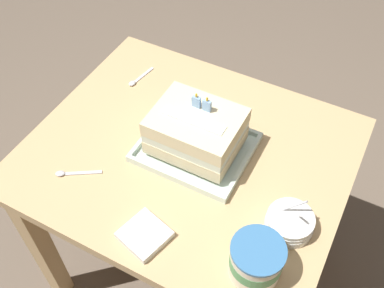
# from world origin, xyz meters

# --- Properties ---
(ground_plane) EXTENTS (8.00, 8.00, 0.00)m
(ground_plane) POSITION_xyz_m (0.00, 0.00, 0.00)
(ground_plane) COLOR #6B5B4C
(dining_table) EXTENTS (0.92, 0.78, 0.75)m
(dining_table) POSITION_xyz_m (0.00, 0.00, 0.62)
(dining_table) COLOR tan
(dining_table) RESTS_ON ground_plane
(foil_tray) EXTENTS (0.32, 0.27, 0.02)m
(foil_tray) POSITION_xyz_m (0.02, 0.02, 0.76)
(foil_tray) COLOR silver
(foil_tray) RESTS_ON dining_table
(birthday_cake) EXTENTS (0.24, 0.20, 0.17)m
(birthday_cake) POSITION_xyz_m (0.02, 0.02, 0.83)
(birthday_cake) COLOR beige
(birthday_cake) RESTS_ON foil_tray
(bowl_stack) EXTENTS (0.12, 0.12, 0.10)m
(bowl_stack) POSITION_xyz_m (0.35, -0.10, 0.77)
(bowl_stack) COLOR white
(bowl_stack) RESTS_ON dining_table
(ice_cream_tub) EXTENTS (0.13, 0.13, 0.11)m
(ice_cream_tub) POSITION_xyz_m (0.32, -0.25, 0.80)
(ice_cream_tub) COLOR silver
(ice_cream_tub) RESTS_ON dining_table
(serving_spoon_near_tray) EXTENTS (0.12, 0.08, 0.01)m
(serving_spoon_near_tray) POSITION_xyz_m (-0.26, -0.23, 0.75)
(serving_spoon_near_tray) COLOR silver
(serving_spoon_near_tray) RESTS_ON dining_table
(serving_spoon_by_bowls) EXTENTS (0.04, 0.12, 0.01)m
(serving_spoon_by_bowls) POSITION_xyz_m (-0.30, 0.19, 0.75)
(serving_spoon_by_bowls) COLOR silver
(serving_spoon_by_bowls) RESTS_ON dining_table
(napkin_pile) EXTENTS (0.13, 0.13, 0.02)m
(napkin_pile) POSITION_xyz_m (0.03, -0.30, 0.76)
(napkin_pile) COLOR white
(napkin_pile) RESTS_ON dining_table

